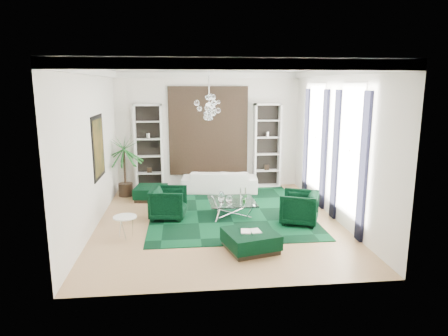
{
  "coord_description": "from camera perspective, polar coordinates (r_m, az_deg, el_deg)",
  "views": [
    {
      "loc": [
        -0.89,
        -9.63,
        3.39
      ],
      "look_at": [
        0.2,
        0.5,
        1.26
      ],
      "focal_mm": 32.0,
      "sensor_mm": 36.0,
      "label": 1
    }
  ],
  "objects": [
    {
      "name": "ceiling_medallion",
      "position": [
        9.98,
        -1.04,
        13.98
      ],
      "size": [
        0.9,
        0.9,
        0.05
      ],
      "primitive_type": "cylinder",
      "color": "white",
      "rests_on": "ceiling"
    },
    {
      "name": "floor",
      "position": [
        10.25,
        -0.81,
        -7.57
      ],
      "size": [
        6.0,
        7.0,
        0.02
      ],
      "primitive_type": "cube",
      "color": "tan",
      "rests_on": "ground"
    },
    {
      "name": "shelving_left",
      "position": [
        13.13,
        -10.71,
        2.88
      ],
      "size": [
        0.9,
        0.38,
        2.8
      ],
      "primitive_type": null,
      "color": "white",
      "rests_on": "floor"
    },
    {
      "name": "wall_front",
      "position": [
        6.36,
        2.08,
        -1.74
      ],
      "size": [
        6.0,
        0.02,
        3.8
      ],
      "primitive_type": "cube",
      "color": "silver",
      "rests_on": "ground"
    },
    {
      "name": "curtain_near_b",
      "position": [
        10.4,
        15.66,
        1.73
      ],
      "size": [
        0.07,
        0.3,
        3.25
      ],
      "primitive_type": "cube",
      "color": "black",
      "rests_on": "floor"
    },
    {
      "name": "ottoman_side",
      "position": [
        12.22,
        -10.41,
        -3.53
      ],
      "size": [
        1.0,
        1.0,
        0.4
      ],
      "primitive_type": "cube",
      "rotation": [
        0.0,
        0.0,
        -0.12
      ],
      "color": "black",
      "rests_on": "floor"
    },
    {
      "name": "rug",
      "position": [
        11.06,
        0.64,
        -5.99
      ],
      "size": [
        4.2,
        5.0,
        0.02
      ],
      "primitive_type": "cube",
      "color": "black",
      "rests_on": "floor"
    },
    {
      "name": "wall_right",
      "position": [
        10.49,
        15.77,
        3.19
      ],
      "size": [
        0.02,
        7.0,
        3.8
      ],
      "primitive_type": "cube",
      "color": "silver",
      "rests_on": "ground"
    },
    {
      "name": "painting",
      "position": [
        10.55,
        -17.46,
        2.86
      ],
      "size": [
        0.04,
        1.3,
        1.6
      ],
      "primitive_type": "cube",
      "color": "black",
      "rests_on": "wall_left"
    },
    {
      "name": "curtain_near_a",
      "position": [
        9.0,
        19.29,
        -0.01
      ],
      "size": [
        0.07,
        0.3,
        3.25
      ],
      "primitive_type": "cube",
      "color": "black",
      "rests_on": "floor"
    },
    {
      "name": "armchair_left",
      "position": [
        10.4,
        -7.93,
        -4.99
      ],
      "size": [
        1.01,
        0.99,
        0.81
      ],
      "primitive_type": "imported",
      "rotation": [
        0.0,
        0.0,
        1.43
      ],
      "color": "black",
      "rests_on": "floor"
    },
    {
      "name": "tapestry",
      "position": [
        13.2,
        -2.24,
        5.31
      ],
      "size": [
        2.5,
        0.06,
        2.8
      ],
      "primitive_type": "cube",
      "color": "black",
      "rests_on": "wall_back"
    },
    {
      "name": "curtain_far_b",
      "position": [
        12.63,
        11.67,
        3.64
      ],
      "size": [
        0.07,
        0.3,
        3.25
      ],
      "primitive_type": "cube",
      "color": "black",
      "rests_on": "floor"
    },
    {
      "name": "window_far",
      "position": [
        11.88,
        13.02,
        4.29
      ],
      "size": [
        0.03,
        1.1,
        2.9
      ],
      "primitive_type": "cube",
      "color": "white",
      "rests_on": "wall_right"
    },
    {
      "name": "wall_left",
      "position": [
        9.97,
        -18.36,
        2.61
      ],
      "size": [
        0.02,
        7.0,
        3.8
      ],
      "primitive_type": "cube",
      "color": "silver",
      "rests_on": "ground"
    },
    {
      "name": "curtain_far_a",
      "position": [
        11.18,
        14.08,
        2.49
      ],
      "size": [
        0.07,
        0.3,
        3.25
      ],
      "primitive_type": "cube",
      "color": "black",
      "rests_on": "floor"
    },
    {
      "name": "ottoman_front",
      "position": [
        8.48,
        3.81,
        -10.3
      ],
      "size": [
        1.22,
        1.22,
        0.4
      ],
      "primitive_type": "cube",
      "rotation": [
        0.0,
        0.0,
        0.25
      ],
      "color": "black",
      "rests_on": "floor"
    },
    {
      "name": "chandelier",
      "position": [
        10.16,
        -2.15,
        8.75
      ],
      "size": [
        1.02,
        1.02,
        0.72
      ],
      "primitive_type": null,
      "rotation": [
        0.0,
        0.0,
        0.34
      ],
      "color": "white",
      "rests_on": "ceiling"
    },
    {
      "name": "armchair_right",
      "position": [
        10.1,
        10.69,
        -5.58
      ],
      "size": [
        1.16,
        1.15,
        0.81
      ],
      "primitive_type": "imported",
      "rotation": [
        0.0,
        0.0,
        -1.97
      ],
      "color": "black",
      "rests_on": "floor"
    },
    {
      "name": "sofa",
      "position": [
        12.86,
        -0.63,
        -1.88
      ],
      "size": [
        2.48,
        1.19,
        0.7
      ],
      "primitive_type": "imported",
      "rotation": [
        0.0,
        0.0,
        3.03
      ],
      "color": "white",
      "rests_on": "floor"
    },
    {
      "name": "wall_back",
      "position": [
        13.25,
        -2.26,
        5.33
      ],
      "size": [
        6.0,
        0.02,
        3.8
      ],
      "primitive_type": "cube",
      "color": "silver",
      "rests_on": "ground"
    },
    {
      "name": "table_plant",
      "position": [
        10.26,
        2.99,
        -4.39
      ],
      "size": [
        0.16,
        0.14,
        0.24
      ],
      "primitive_type": "imported",
      "rotation": [
        0.0,
        0.0,
        0.3
      ],
      "color": "#19591E",
      "rests_on": "coffee_table"
    },
    {
      "name": "side_table",
      "position": [
        9.31,
        -13.9,
        -8.26
      ],
      "size": [
        0.67,
        0.67,
        0.5
      ],
      "primitive_type": "cylinder",
      "rotation": [
        0.0,
        0.0,
        0.37
      ],
      "color": "white",
      "rests_on": "floor"
    },
    {
      "name": "coffee_table",
      "position": [
        10.55,
        1.13,
        -5.77
      ],
      "size": [
        1.23,
        1.23,
        0.41
      ],
      "primitive_type": null,
      "rotation": [
        0.0,
        0.0,
        0.03
      ],
      "color": "white",
      "rests_on": "floor"
    },
    {
      "name": "shelving_right",
      "position": [
        13.4,
        6.18,
        3.19
      ],
      "size": [
        0.9,
        0.38,
        2.8
      ],
      "primitive_type": null,
      "color": "white",
      "rests_on": "floor"
    },
    {
      "name": "window_near",
      "position": [
        9.67,
        17.62,
        2.38
      ],
      "size": [
        0.03,
        1.1,
        2.9
      ],
      "primitive_type": "cube",
      "color": "white",
      "rests_on": "wall_right"
    },
    {
      "name": "crown_molding",
      "position": [
        9.68,
        -0.88,
        13.64
      ],
      "size": [
        6.0,
        7.0,
        0.18
      ],
      "primitive_type": null,
      "color": "white",
      "rests_on": "ceiling"
    },
    {
      "name": "ceiling",
      "position": [
        9.68,
        -0.88,
        14.29
      ],
      "size": [
        6.0,
        7.0,
        0.02
      ],
      "primitive_type": "cube",
      "color": "white",
      "rests_on": "ground"
    },
    {
      "name": "book",
      "position": [
        8.41,
        3.83,
        -8.95
      ],
      "size": [
        0.42,
        0.28,
        0.03
      ],
      "primitive_type": "cube",
      "color": "white",
      "rests_on": "ottoman_front"
    },
    {
      "name": "palm",
      "position": [
        12.58,
        -14.09,
        1.42
      ],
      "size": [
        1.9,
        1.9,
        2.4
      ],
      "primitive_type": null,
      "rotation": [
        0.0,
        0.0,
        -0.33
      ],
      "color": "#19591E",
      "rests_on": "floor"
    }
  ]
}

